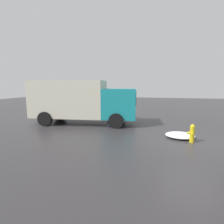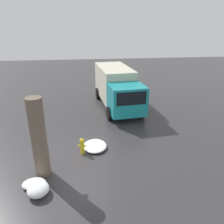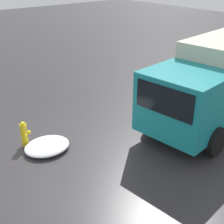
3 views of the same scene
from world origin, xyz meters
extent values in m
plane|color=#333033|center=(0.00, 0.00, 0.00)|extent=(60.00, 60.00, 0.00)
cylinder|color=yellow|center=(0.00, 0.00, 0.34)|extent=(0.20, 0.20, 0.68)
cylinder|color=yellow|center=(0.00, 0.00, 0.71)|extent=(0.21, 0.21, 0.06)
sphere|color=yellow|center=(0.00, 0.00, 0.74)|extent=(0.17, 0.17, 0.17)
cylinder|color=yellow|center=(0.15, -0.02, 0.42)|extent=(0.12, 0.13, 0.11)
cylinder|color=yellow|center=(0.02, 0.15, 0.42)|extent=(0.10, 0.11, 0.09)
cylinder|color=yellow|center=(-0.02, -0.15, 0.42)|extent=(0.10, 0.11, 0.09)
cube|color=teal|center=(3.89, -2.90, 1.38)|extent=(2.30, 2.44, 1.87)
cube|color=black|center=(2.85, -3.01, 1.76)|extent=(0.23, 1.87, 0.82)
cylinder|color=black|center=(4.11, -4.00, 0.45)|extent=(0.92, 0.37, 0.90)
cylinder|color=black|center=(3.87, -1.78, 0.45)|extent=(0.92, 0.37, 0.90)
cylinder|color=black|center=(8.37, -1.30, 0.45)|extent=(0.92, 0.37, 0.90)
cylinder|color=#23232D|center=(4.36, -1.98, 0.39)|extent=(0.25, 0.25, 0.79)
cylinder|color=#234C8C|center=(4.36, -1.98, 1.11)|extent=(0.36, 0.36, 0.65)
sphere|color=tan|center=(4.36, -1.98, 1.55)|extent=(0.21, 0.21, 0.21)
ellipsoid|color=white|center=(0.41, -0.64, 0.12)|extent=(1.39, 1.20, 0.24)
camera|label=1|loc=(1.67, 8.19, 2.52)|focal=28.00mm
camera|label=2|loc=(-9.34, -0.32, 6.01)|focal=35.00mm
camera|label=3|loc=(-3.18, -8.14, 5.18)|focal=50.00mm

